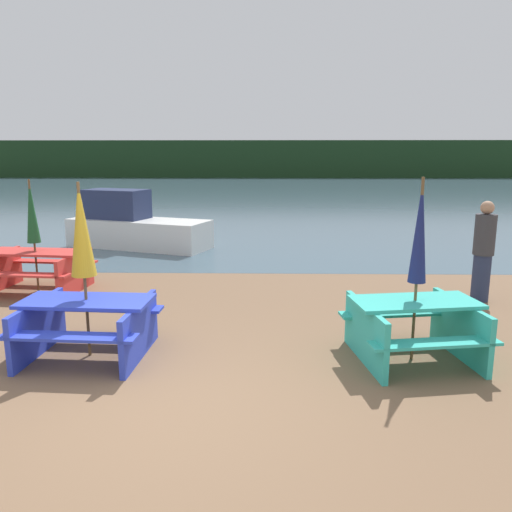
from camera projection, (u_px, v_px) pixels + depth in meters
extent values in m
plane|color=brown|center=(163.00, 408.00, 5.06)|extent=(60.00, 60.00, 0.00)
cube|color=#425B6B|center=(252.00, 191.00, 35.27)|extent=(60.00, 50.00, 0.00)
cube|color=#193319|center=(258.00, 159.00, 54.46)|extent=(80.00, 1.60, 4.00)
cube|color=#33B7A8|center=(415.00, 302.00, 6.13)|extent=(1.61, 0.93, 0.04)
cube|color=#33B7A8|center=(435.00, 343.00, 5.66)|extent=(1.55, 0.51, 0.04)
cube|color=#33B7A8|center=(396.00, 313.00, 6.73)|extent=(1.55, 0.51, 0.04)
cube|color=#33B7A8|center=(365.00, 334.00, 6.13)|extent=(0.28, 1.37, 0.72)
cube|color=#33B7A8|center=(460.00, 329.00, 6.29)|extent=(0.28, 1.37, 0.72)
cube|color=blue|center=(86.00, 301.00, 6.25)|extent=(1.64, 0.78, 0.04)
cube|color=blue|center=(68.00, 337.00, 5.76)|extent=(1.62, 0.36, 0.04)
cube|color=blue|center=(104.00, 308.00, 6.84)|extent=(1.62, 0.36, 0.04)
cube|color=blue|center=(38.00, 328.00, 6.37)|extent=(0.14, 1.38, 0.70)
cube|color=blue|center=(140.00, 331.00, 6.27)|extent=(0.14, 1.38, 0.70)
cube|color=red|center=(35.00, 252.00, 9.24)|extent=(1.85, 0.86, 0.04)
cube|color=red|center=(20.00, 275.00, 8.77)|extent=(1.81, 0.44, 0.04)
cube|color=red|center=(52.00, 261.00, 9.84)|extent=(1.81, 0.44, 0.04)
cube|color=red|center=(76.00, 273.00, 9.24)|extent=(0.19, 1.38, 0.72)
cylinder|color=brown|center=(34.00, 236.00, 9.18)|extent=(0.04, 0.04, 2.09)
cone|color=#195128|center=(32.00, 211.00, 9.09)|extent=(0.24, 0.24, 1.16)
cylinder|color=brown|center=(417.00, 271.00, 6.05)|extent=(0.04, 0.04, 2.27)
cone|color=navy|center=(420.00, 231.00, 5.95)|extent=(0.22, 0.22, 1.27)
cylinder|color=brown|center=(84.00, 272.00, 6.17)|extent=(0.04, 0.04, 2.21)
cone|color=gold|center=(81.00, 229.00, 6.06)|extent=(0.31, 0.31, 1.15)
cube|color=silver|center=(139.00, 233.00, 13.74)|extent=(4.14, 2.54, 0.77)
cube|color=navy|center=(116.00, 204.00, 13.83)|extent=(1.93, 1.44, 0.80)
cylinder|color=#283351|center=(481.00, 278.00, 8.71)|extent=(0.30, 0.30, 0.82)
cylinder|color=#38383D|center=(485.00, 235.00, 8.55)|extent=(0.35, 0.35, 0.70)
sphere|color=tan|center=(487.00, 208.00, 8.46)|extent=(0.23, 0.23, 0.23)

